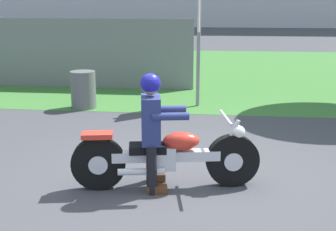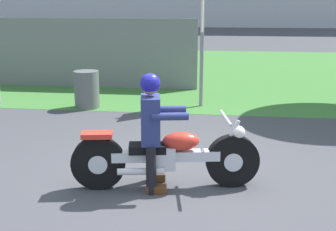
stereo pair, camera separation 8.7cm
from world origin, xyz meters
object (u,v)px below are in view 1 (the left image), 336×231
at_px(rider_lead, 152,123).
at_px(motorcycle_lead, 167,156).
at_px(trash_can, 83,90).
at_px(sign_banner, 199,25).

bearing_deg(rider_lead, motorcycle_lead, -0.81).
relative_size(trash_can, sign_banner, 0.30).
xyz_separation_m(rider_lead, sign_banner, (0.35, 4.36, 0.90)).
bearing_deg(rider_lead, trash_can, 107.67).
distance_m(rider_lead, sign_banner, 4.47).
height_order(rider_lead, trash_can, rider_lead).
bearing_deg(trash_can, motorcycle_lead, -60.15).
distance_m(rider_lead, trash_can, 4.43).
height_order(motorcycle_lead, rider_lead, rider_lead).
distance_m(trash_can, sign_banner, 2.78).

